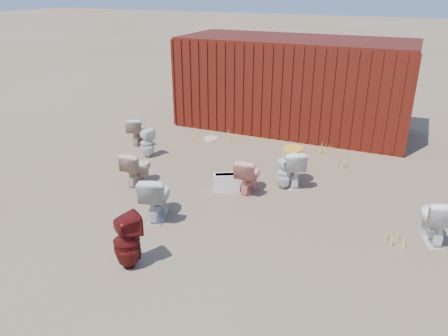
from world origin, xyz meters
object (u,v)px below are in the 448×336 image
at_px(shipping_container, 293,84).
at_px(toilet_front_maroon, 127,242).
at_px(toilet_front_c, 156,196).
at_px(toilet_front_pink, 249,175).
at_px(toilet_back_beige_left, 137,131).
at_px(loose_tank, 227,182).
at_px(toilet_back_a, 147,143).
at_px(toilet_back_yellowlid, 292,167).
at_px(toilet_front_e, 434,219).
at_px(toilet_back_e, 284,173).
at_px(toilet_back_beige_right, 138,168).

distance_m(shipping_container, toilet_front_maroon, 7.28).
bearing_deg(toilet_front_maroon, toilet_front_c, -41.60).
bearing_deg(toilet_front_pink, toilet_back_beige_left, -22.91).
relative_size(toilet_front_pink, loose_tank, 1.40).
xyz_separation_m(toilet_front_maroon, toilet_back_beige_left, (-2.80, 4.33, -0.07)).
height_order(toilet_front_maroon, toilet_back_a, toilet_front_maroon).
bearing_deg(toilet_front_c, loose_tank, -132.81).
height_order(shipping_container, toilet_back_yellowlid, shipping_container).
distance_m(toilet_front_e, toilet_back_a, 6.12).
distance_m(toilet_back_beige_left, toilet_back_e, 4.17).
height_order(toilet_back_beige_left, loose_tank, toilet_back_beige_left).
xyz_separation_m(toilet_front_pink, toilet_back_a, (-2.78, 0.76, -0.02)).
relative_size(toilet_front_maroon, toilet_back_beige_right, 1.17).
height_order(toilet_back_a, toilet_back_beige_left, toilet_back_beige_left).
bearing_deg(toilet_front_pink, toilet_back_beige_right, 14.02).
xyz_separation_m(shipping_container, toilet_back_beige_left, (-3.11, -2.90, -0.86)).
bearing_deg(toilet_front_pink, toilet_front_c, 54.21).
xyz_separation_m(toilet_front_c, toilet_front_e, (4.30, 1.12, -0.02)).
bearing_deg(toilet_back_a, toilet_back_e, -166.25).
bearing_deg(toilet_front_e, shipping_container, -69.96).
bearing_deg(toilet_back_beige_right, toilet_back_yellowlid, -156.78).
relative_size(shipping_container, toilet_front_maroon, 7.25).
bearing_deg(toilet_back_beige_left, loose_tank, 133.15).
bearing_deg(toilet_front_pink, toilet_back_a, -16.38).
distance_m(toilet_front_pink, toilet_back_a, 2.88).
height_order(toilet_front_pink, toilet_front_e, toilet_front_e).
xyz_separation_m(toilet_back_beige_right, toilet_back_yellowlid, (2.79, 1.23, 0.02)).
bearing_deg(toilet_front_c, shipping_container, -114.12).
relative_size(toilet_front_e, toilet_back_yellowlid, 0.99).
bearing_deg(toilet_back_e, loose_tank, 69.73).
bearing_deg(shipping_container, toilet_front_e, -52.67).
height_order(toilet_back_a, toilet_back_yellowlid, toilet_back_yellowlid).
bearing_deg(toilet_back_beige_left, toilet_back_a, 117.59).
bearing_deg(loose_tank, toilet_front_c, -143.59).
xyz_separation_m(shipping_container, toilet_front_maroon, (-0.31, -7.23, -0.79)).
bearing_deg(toilet_front_c, toilet_front_pink, -141.98).
height_order(toilet_front_pink, toilet_front_c, toilet_front_c).
relative_size(shipping_container, toilet_front_e, 8.08).
xyz_separation_m(toilet_front_pink, toilet_front_c, (-1.08, -1.55, 0.04)).
height_order(toilet_front_c, loose_tank, toilet_front_c).
relative_size(toilet_front_c, toilet_front_e, 1.06).
xyz_separation_m(shipping_container, toilet_front_e, (3.60, -4.72, -0.83)).
bearing_deg(loose_tank, toilet_back_a, 131.30).
distance_m(toilet_front_e, toilet_back_beige_left, 6.95).
distance_m(toilet_front_maroon, loose_tank, 2.83).
relative_size(toilet_back_yellowlid, loose_tank, 1.50).
xyz_separation_m(toilet_front_c, loose_tank, (0.68, 1.42, -0.22)).
distance_m(toilet_back_beige_left, toilet_back_beige_right, 2.39).
bearing_deg(toilet_back_yellowlid, toilet_back_beige_right, -4.45).
bearing_deg(toilet_front_e, toilet_back_a, -28.49).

